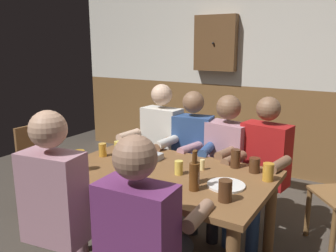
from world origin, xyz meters
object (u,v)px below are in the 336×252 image
Objects in this scene: plate_1 at (226,185)px; pint_glass_4 at (80,161)px; pint_glass_0 at (235,159)px; pint_glass_5 at (255,165)px; person_0 at (157,143)px; pint_glass_6 at (268,172)px; person_1 at (190,151)px; plate_0 at (126,150)px; condiment_caddy at (153,156)px; bottle_1 at (195,171)px; chair_empty_near_left at (44,167)px; wall_dart_cabinet at (215,43)px; bottle_0 at (194,175)px; person_3 at (260,164)px; pint_glass_2 at (103,150)px; person_4 at (62,199)px; dining_table at (165,184)px; pint_glass_1 at (119,150)px; table_candle at (202,165)px; pint_glass_7 at (179,168)px; person_2 at (222,156)px; pint_glass_3 at (225,191)px; person_5 at (144,230)px.

pint_glass_4 is (-1.03, -0.29, 0.07)m from plate_1.
pint_glass_0 is 0.16m from pint_glass_5.
person_0 is 1.32m from pint_glass_6.
person_1 is 5.95× the size of plate_0.
bottle_1 is (0.52, -0.27, 0.06)m from condiment_caddy.
bottle_1 reaches higher than condiment_caddy.
condiment_caddy is (1.17, 0.14, 0.27)m from chair_empty_near_left.
wall_dart_cabinet reaches higher than pint_glass_0.
person_3 is at bearing 79.52° from bottle_0.
bottle_1 is 2.11× the size of pint_glass_2.
bottle_0 is at bearing -131.57° from pint_glass_6.
pint_glass_4 reaches higher than plate_1.
pint_glass_4 is (-0.22, 0.37, 0.10)m from person_4.
person_3 is 1.74× the size of wall_dart_cabinet.
dining_table is at bearing -23.23° from plate_0.
plate_0 is 1.42× the size of pint_glass_1.
pint_glass_1 is 1.31× the size of pint_glass_5.
condiment_caddy is 0.80m from pint_glass_5.
person_3 is 1.38× the size of chair_empty_near_left.
pint_glass_0 is at bearing 162.10° from person_0.
wall_dart_cabinet is (-0.94, 2.39, 0.81)m from bottle_0.
pint_glass_2 is at bearing 90.31° from chair_empty_near_left.
bottle_0 reaches higher than pint_glass_5.
pint_glass_5 reaches higher than table_candle.
bottle_1 is 0.78m from pint_glass_1.
pint_glass_7 is at bearing 89.74° from chair_empty_near_left.
dining_table is 0.71m from person_2.
plate_0 is at bearing 156.77° from dining_table.
chair_empty_near_left is (-1.08, 0.73, -0.22)m from person_4.
bottle_0 reaches higher than plate_1.
person_2 is 1.03m from pint_glass_3.
person_5 reaches higher than bottle_1.
pint_glass_2 is (-0.85, -0.14, 0.01)m from table_candle.
condiment_caddy is 0.75m from plate_1.
wall_dart_cabinet reaches higher than plate_0.
person_3 reaches higher than person_5.
bottle_0 is at bearing 111.52° from person_2.
person_0 is (-0.52, 0.70, 0.07)m from dining_table.
bottle_0 is at bearing 8.18° from pint_glass_4.
chair_empty_near_left is 2.57m from wall_dart_cabinet.
person_0 reaches higher than person_2.
pint_glass_4 reaches higher than table_candle.
person_4 reaches higher than chair_empty_near_left.
person_1 is 0.67m from table_candle.
person_0 is 1.79× the size of wall_dart_cabinet.
wall_dart_cabinet is at bearing 111.31° from bottle_1.
pint_glass_7 is at bearing -28.90° from condiment_caddy.
person_2 is at bearing 113.62° from pint_glass_3.
chair_empty_near_left is at bearing 175.51° from bottle_1.
person_0 is 15.70× the size of table_candle.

